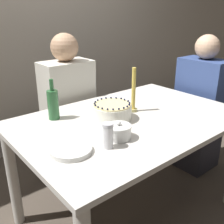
{
  "coord_description": "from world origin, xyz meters",
  "views": [
    {
      "loc": [
        -1.07,
        -1.11,
        1.39
      ],
      "look_at": [
        -0.1,
        0.06,
        0.79
      ],
      "focal_mm": 42.0,
      "sensor_mm": 36.0,
      "label": 1
    }
  ],
  "objects_px": {
    "sugar_bowl": "(119,132)",
    "person_woman_floral": "(199,113)",
    "cake": "(112,111)",
    "person_man_blue_shirt": "(69,119)",
    "sugar_shaker": "(108,135)",
    "bottle": "(53,104)",
    "candle": "(133,94)"
  },
  "relations": [
    {
      "from": "sugar_shaker",
      "to": "bottle",
      "type": "bearing_deg",
      "value": 93.16
    },
    {
      "from": "sugar_bowl",
      "to": "person_woman_floral",
      "type": "xyz_separation_m",
      "value": [
        1.16,
        0.24,
        -0.26
      ]
    },
    {
      "from": "sugar_shaker",
      "to": "person_woman_floral",
      "type": "xyz_separation_m",
      "value": [
        1.27,
        0.28,
        -0.29
      ]
    },
    {
      "from": "candle",
      "to": "bottle",
      "type": "relative_size",
      "value": 1.17
    },
    {
      "from": "cake",
      "to": "sugar_bowl",
      "type": "xyz_separation_m",
      "value": [
        -0.14,
        -0.23,
        -0.01
      ]
    },
    {
      "from": "sugar_bowl",
      "to": "sugar_shaker",
      "type": "height_order",
      "value": "sugar_shaker"
    },
    {
      "from": "sugar_shaker",
      "to": "person_man_blue_shirt",
      "type": "height_order",
      "value": "person_man_blue_shirt"
    },
    {
      "from": "candle",
      "to": "person_man_blue_shirt",
      "type": "xyz_separation_m",
      "value": [
        -0.15,
        0.6,
        -0.33
      ]
    },
    {
      "from": "sugar_shaker",
      "to": "person_man_blue_shirt",
      "type": "bearing_deg",
      "value": 71.69
    },
    {
      "from": "bottle",
      "to": "person_woman_floral",
      "type": "xyz_separation_m",
      "value": [
        1.3,
        -0.22,
        -0.32
      ]
    },
    {
      "from": "candle",
      "to": "cake",
      "type": "bearing_deg",
      "value": -176.45
    },
    {
      "from": "person_woman_floral",
      "to": "candle",
      "type": "bearing_deg",
      "value": 90.03
    },
    {
      "from": "candle",
      "to": "person_man_blue_shirt",
      "type": "bearing_deg",
      "value": 104.26
    },
    {
      "from": "sugar_bowl",
      "to": "candle",
      "type": "relative_size",
      "value": 0.45
    },
    {
      "from": "sugar_shaker",
      "to": "person_woman_floral",
      "type": "bearing_deg",
      "value": 12.61
    },
    {
      "from": "bottle",
      "to": "person_man_blue_shirt",
      "type": "distance_m",
      "value": 0.59
    },
    {
      "from": "person_man_blue_shirt",
      "to": "candle",
      "type": "bearing_deg",
      "value": 104.26
    },
    {
      "from": "person_man_blue_shirt",
      "to": "person_woman_floral",
      "type": "distance_m",
      "value": 1.15
    },
    {
      "from": "sugar_shaker",
      "to": "bottle",
      "type": "relative_size",
      "value": 0.51
    },
    {
      "from": "cake",
      "to": "person_man_blue_shirt",
      "type": "distance_m",
      "value": 0.67
    },
    {
      "from": "cake",
      "to": "person_woman_floral",
      "type": "relative_size",
      "value": 0.2
    },
    {
      "from": "cake",
      "to": "person_woman_floral",
      "type": "distance_m",
      "value": 1.06
    },
    {
      "from": "candle",
      "to": "person_man_blue_shirt",
      "type": "relative_size",
      "value": 0.24
    },
    {
      "from": "cake",
      "to": "bottle",
      "type": "relative_size",
      "value": 0.96
    },
    {
      "from": "candle",
      "to": "sugar_shaker",
      "type": "bearing_deg",
      "value": -147.52
    },
    {
      "from": "sugar_bowl",
      "to": "candle",
      "type": "height_order",
      "value": "candle"
    },
    {
      "from": "sugar_shaker",
      "to": "candle",
      "type": "relative_size",
      "value": 0.44
    },
    {
      "from": "person_man_blue_shirt",
      "to": "person_woman_floral",
      "type": "bearing_deg",
      "value": 148.42
    },
    {
      "from": "sugar_bowl",
      "to": "person_woman_floral",
      "type": "height_order",
      "value": "person_woman_floral"
    },
    {
      "from": "cake",
      "to": "person_woman_floral",
      "type": "xyz_separation_m",
      "value": [
        1.02,
        0.01,
        -0.27
      ]
    },
    {
      "from": "person_man_blue_shirt",
      "to": "sugar_bowl",
      "type": "bearing_deg",
      "value": 77.66
    },
    {
      "from": "person_woman_floral",
      "to": "bottle",
      "type": "bearing_deg",
      "value": 80.41
    }
  ]
}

